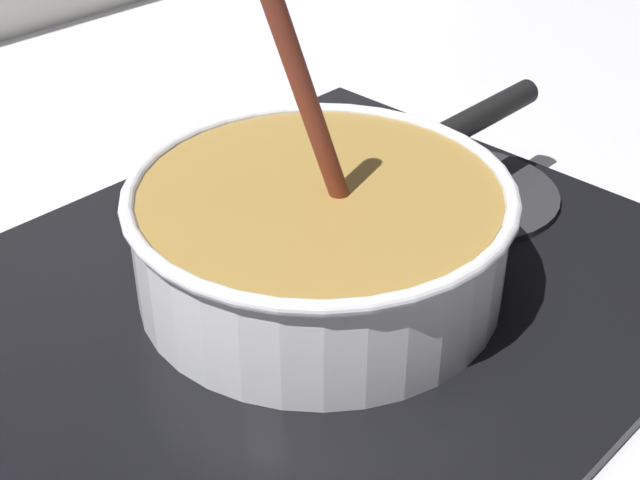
{
  "coord_description": "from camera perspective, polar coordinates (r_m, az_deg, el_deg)",
  "views": [
    {
      "loc": [
        -0.33,
        -0.26,
        0.41
      ],
      "look_at": [
        0.06,
        0.12,
        0.05
      ],
      "focal_mm": 49.92,
      "sensor_mm": 36.0,
      "label": 1
    }
  ],
  "objects": [
    {
      "name": "hob_plate",
      "position": [
        0.67,
        0.0,
        -3.35
      ],
      "size": [
        0.56,
        0.48,
        0.01
      ],
      "primitive_type": "cube",
      "color": "black",
      "rests_on": "ground"
    },
    {
      "name": "ground",
      "position": [
        0.6,
        4.1,
        -12.37
      ],
      "size": [
        2.4,
        1.6,
        0.04
      ],
      "primitive_type": "cube",
      "color": "#B7B7BC"
    },
    {
      "name": "burner_ring",
      "position": [
        0.67,
        0.0,
        -2.66
      ],
      "size": [
        0.17,
        0.17,
        0.01
      ],
      "primitive_type": "torus",
      "color": "#592D0C",
      "rests_on": "hob_plate"
    },
    {
      "name": "spare_burner",
      "position": [
        0.79,
        9.34,
        2.98
      ],
      "size": [
        0.16,
        0.16,
        0.01
      ],
      "primitive_type": "cylinder",
      "color": "#262628",
      "rests_on": "hob_plate"
    },
    {
      "name": "cooking_pan",
      "position": [
        0.65,
        0.06,
        0.43
      ],
      "size": [
        0.41,
        0.28,
        0.28
      ],
      "color": "silver",
      "rests_on": "hob_plate"
    }
  ]
}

